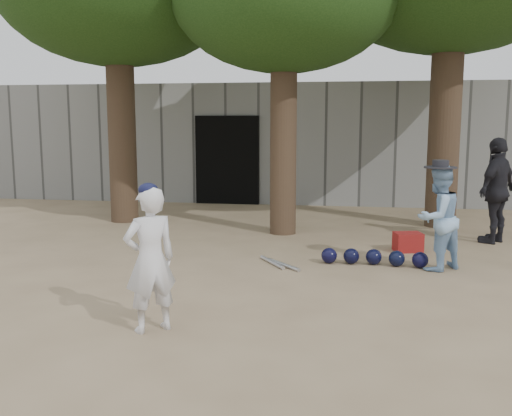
% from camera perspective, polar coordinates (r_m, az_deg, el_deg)
% --- Properties ---
extents(ground, '(70.00, 70.00, 0.00)m').
position_cam_1_polar(ground, '(6.71, -6.48, -9.20)').
color(ground, '#937C5E').
rests_on(ground, ground).
extents(boy_player, '(0.62, 0.60, 1.44)m').
position_cam_1_polar(boy_player, '(5.66, -10.54, -5.12)').
color(boy_player, silver).
rests_on(boy_player, ground).
extents(spectator_blue, '(0.90, 0.88, 1.46)m').
position_cam_1_polar(spectator_blue, '(8.27, 17.74, -0.96)').
color(spectator_blue, '#8DB4DA').
rests_on(spectator_blue, ground).
extents(spectator_dark, '(1.01, 1.09, 1.79)m').
position_cam_1_polar(spectator_dark, '(10.46, 22.94, 1.61)').
color(spectator_dark, black).
rests_on(spectator_dark, ground).
extents(red_bag, '(0.48, 0.41, 0.30)m').
position_cam_1_polar(red_bag, '(9.42, 14.95, -3.30)').
color(red_bag, maroon).
rests_on(red_bag, ground).
extents(back_building, '(16.00, 5.24, 3.00)m').
position_cam_1_polar(back_building, '(16.59, 2.98, 6.71)').
color(back_building, gray).
rests_on(back_building, ground).
extents(helmet_row, '(1.51, 0.32, 0.23)m').
position_cam_1_polar(helmet_row, '(8.41, 11.70, -4.86)').
color(helmet_row, black).
rests_on(helmet_row, ground).
extents(bat_pile, '(0.66, 0.72, 0.06)m').
position_cam_1_polar(bat_pile, '(8.25, 2.19, -5.57)').
color(bat_pile, silver).
rests_on(bat_pile, ground).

